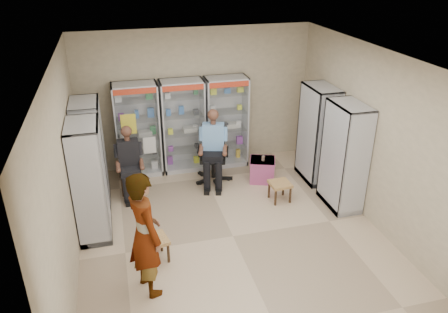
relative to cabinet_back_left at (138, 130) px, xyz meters
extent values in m
plane|color=tan|center=(1.30, -2.73, -1.00)|extent=(6.00, 6.00, 0.00)
cube|color=#BDAC8C|center=(1.30, 0.27, 0.50)|extent=(5.00, 0.02, 3.00)
cube|color=#BDAC8C|center=(1.30, -5.73, 0.50)|extent=(5.00, 0.02, 3.00)
cube|color=#BDAC8C|center=(-1.20, -2.73, 0.50)|extent=(0.02, 6.00, 3.00)
cube|color=#BDAC8C|center=(3.80, -2.73, 0.50)|extent=(0.02, 6.00, 3.00)
cube|color=white|center=(1.30, -2.73, 2.00)|extent=(5.00, 6.00, 0.02)
cube|color=#A0A3A6|center=(0.00, 0.00, 0.00)|extent=(0.90, 0.50, 2.00)
cube|color=silver|center=(0.95, 0.00, 0.00)|extent=(0.90, 0.50, 2.00)
cube|color=#B1B2B8|center=(1.90, 0.00, 0.00)|extent=(0.90, 0.50, 2.00)
cube|color=silver|center=(3.53, -1.13, 0.00)|extent=(0.90, 0.50, 2.00)
cube|color=#B2B5BA|center=(3.53, -2.23, 0.00)|extent=(0.90, 0.50, 2.00)
cube|color=#A1A3A8|center=(-0.93, -0.93, 0.00)|extent=(0.90, 0.50, 2.00)
cube|color=#B9BBC1|center=(-0.93, -2.03, 0.00)|extent=(0.90, 0.50, 2.00)
cube|color=black|center=(-0.25, -0.73, -0.53)|extent=(0.42, 0.42, 0.94)
cube|color=black|center=(1.44, -0.70, -0.41)|extent=(0.79, 0.79, 1.17)
cube|color=#B74996|center=(2.43, -0.96, -0.76)|extent=(0.62, 0.61, 0.47)
cylinder|color=#4F2706|center=(2.43, -0.99, -0.47)|extent=(0.07, 0.07, 0.10)
cube|color=#B4834B|center=(2.49, -1.81, -0.81)|extent=(0.41, 0.41, 0.38)
cube|color=#A27A44|center=(-0.03, -3.01, -0.80)|extent=(0.47, 0.47, 0.39)
imported|color=gray|center=(-0.19, -3.63, -0.07)|extent=(0.65, 0.79, 1.86)
camera|label=1|loc=(-0.38, -8.60, 3.40)|focal=35.00mm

